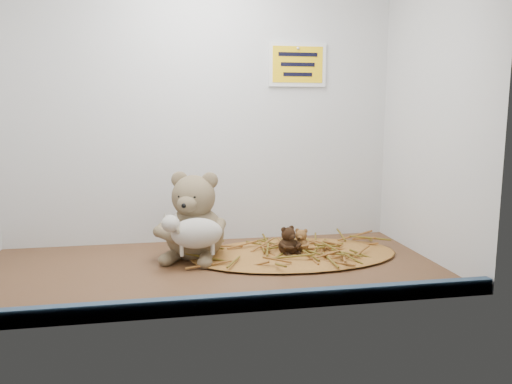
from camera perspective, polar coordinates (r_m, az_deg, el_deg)
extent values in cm
cube|color=#482D19|center=(132.00, -4.97, -8.73)|extent=(120.00, 60.00, 0.40)
cube|color=silver|center=(155.64, -6.28, 10.76)|extent=(120.00, 0.40, 90.00)
cube|color=silver|center=(144.21, 19.66, 10.43)|extent=(0.40, 60.00, 90.00)
cube|color=#334461|center=(104.42, -3.43, -12.58)|extent=(119.28, 2.20, 3.60)
ellipsoid|color=brown|center=(143.07, 4.41, -7.06)|extent=(59.43, 34.51, 1.15)
cube|color=#DCAB0B|center=(160.69, 4.75, 14.31)|extent=(16.00, 1.20, 11.00)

